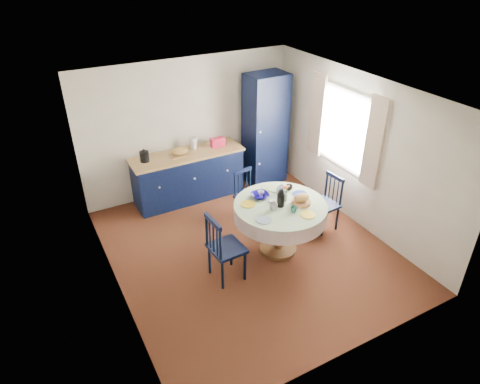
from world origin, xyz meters
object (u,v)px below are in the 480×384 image
object	(u,v)px
pantry_cabinet	(265,130)
mug_d	(261,193)
mug_c	(289,187)
cobalt_bowl	(260,195)
chair_far	(247,195)
chair_left	(224,247)
mug_a	(273,207)
chair_right	(326,202)
dining_table	(280,211)
mug_b	(294,210)
kitchen_counter	(188,175)

from	to	relation	value
pantry_cabinet	mug_d	distance (m)	2.08
mug_c	cobalt_bowl	size ratio (longest dim) A/B	0.41
mug_d	mug_c	bearing A→B (deg)	-5.71
chair_far	cobalt_bowl	distance (m)	0.84
mug_c	mug_d	world-z (taller)	mug_d
chair_left	mug_a	size ratio (longest dim) A/B	8.23
chair_left	chair_right	world-z (taller)	chair_left
chair_far	pantry_cabinet	bearing A→B (deg)	37.96
pantry_cabinet	mug_c	xyz separation A→B (m)	(-0.65, -1.79, -0.19)
dining_table	cobalt_bowl	size ratio (longest dim) A/B	5.25
pantry_cabinet	mug_b	distance (m)	2.53
chair_right	dining_table	bearing A→B (deg)	-86.40
pantry_cabinet	kitchen_counter	bearing A→B (deg)	175.85
chair_far	chair_left	bearing A→B (deg)	-140.31
chair_right	cobalt_bowl	bearing A→B (deg)	-103.02
mug_b	chair_right	bearing A→B (deg)	23.62
chair_far	mug_c	distance (m)	0.91
chair_far	mug_d	world-z (taller)	mug_d
kitchen_counter	chair_left	distance (m)	2.34
mug_a	mug_d	bearing A→B (deg)	84.77
mug_a	mug_b	bearing A→B (deg)	-41.22
chair_far	mug_a	size ratio (longest dim) A/B	6.99
mug_d	chair_right	bearing A→B (deg)	-8.95
mug_b	mug_c	world-z (taller)	mug_c
chair_left	mug_b	size ratio (longest dim) A/B	11.82
cobalt_bowl	pantry_cabinet	bearing A→B (deg)	56.60
cobalt_bowl	chair_far	bearing A→B (deg)	75.44
kitchen_counter	dining_table	world-z (taller)	kitchen_counter
chair_left	mug_a	xyz separation A→B (m)	(0.85, 0.10, 0.36)
pantry_cabinet	chair_far	xyz separation A→B (m)	(-0.98, -1.06, -0.62)
dining_table	mug_a	bearing A→B (deg)	-158.86
mug_a	cobalt_bowl	bearing A→B (deg)	88.98
chair_right	chair_left	bearing A→B (deg)	-86.31
kitchen_counter	dining_table	bearing A→B (deg)	-74.37
kitchen_counter	pantry_cabinet	size ratio (longest dim) A/B	0.95
mug_b	chair_far	bearing A→B (deg)	91.31
dining_table	chair_right	xyz separation A→B (m)	(1.01, 0.16, -0.23)
pantry_cabinet	mug_b	xyz separation A→B (m)	(-0.95, -2.34, -0.19)
kitchen_counter	mug_d	distance (m)	1.89
chair_far	mug_b	distance (m)	1.35
chair_right	mug_c	size ratio (longest dim) A/B	8.71
kitchen_counter	mug_c	distance (m)	2.11
kitchen_counter	pantry_cabinet	world-z (taller)	pantry_cabinet
chair_right	mug_a	world-z (taller)	chair_right
kitchen_counter	chair_left	size ratio (longest dim) A/B	1.95
mug_a	pantry_cabinet	bearing A→B (deg)	61.44
mug_c	kitchen_counter	bearing A→B (deg)	117.40
dining_table	chair_far	world-z (taller)	dining_table
pantry_cabinet	cobalt_bowl	world-z (taller)	pantry_cabinet
mug_a	cobalt_bowl	xyz separation A→B (m)	(0.01, 0.39, -0.02)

